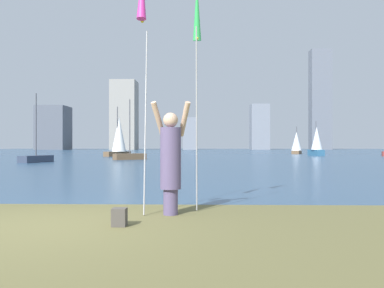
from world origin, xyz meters
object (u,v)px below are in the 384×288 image
(kite_flag_right, at_px, (197,17))
(sailboat_1, at_px, (297,144))
(sailboat_0, at_px, (36,158))
(sailboat_3, at_px, (119,137))
(sailboat_4, at_px, (130,156))
(kite_flag_left, at_px, (142,3))
(person, at_px, (171,159))
(bag, at_px, (119,217))
(sailboat_5, at_px, (317,142))

(kite_flag_right, bearing_deg, sailboat_1, 73.73)
(kite_flag_right, bearing_deg, sailboat_0, 121.27)
(sailboat_3, relative_size, sailboat_4, 1.06)
(kite_flag_left, height_order, kite_flag_right, kite_flag_right)
(kite_flag_right, distance_m, sailboat_3, 34.75)
(person, height_order, sailboat_4, sailboat_4)
(kite_flag_left, distance_m, kite_flag_right, 1.32)
(sailboat_4, bearing_deg, person, -77.58)
(kite_flag_left, relative_size, sailboat_0, 0.86)
(bag, bearing_deg, person, 53.98)
(sailboat_0, distance_m, sailboat_5, 31.01)
(bag, distance_m, sailboat_0, 23.18)
(kite_flag_right, distance_m, sailboat_1, 47.10)
(kite_flag_left, relative_size, sailboat_1, 1.11)
(sailboat_3, bearing_deg, bag, -77.52)
(kite_flag_right, xyz_separation_m, sailboat_4, (-5.94, 24.27, -3.36))
(sailboat_0, xyz_separation_m, sailboat_4, (5.65, 5.19, 0.02))
(sailboat_1, distance_m, sailboat_3, 24.98)
(bag, height_order, sailboat_0, sailboat_0)
(person, relative_size, sailboat_0, 0.41)
(person, distance_m, bag, 1.44)
(sailboat_0, distance_m, sailboat_3, 14.82)
(sailboat_1, bearing_deg, sailboat_4, -132.48)
(kite_flag_left, relative_size, sailboat_4, 0.83)
(kite_flag_right, xyz_separation_m, sailboat_0, (-11.59, 19.09, -3.38))
(sailboat_4, bearing_deg, kite_flag_right, -76.24)
(kite_flag_left, bearing_deg, sailboat_5, 69.30)
(kite_flag_left, distance_m, sailboat_4, 25.94)
(sailboat_0, bearing_deg, person, -60.56)
(sailboat_0, bearing_deg, sailboat_1, 46.46)
(kite_flag_left, relative_size, bag, 15.70)
(bag, xyz_separation_m, sailboat_5, (14.67, 38.84, 1.44))
(person, height_order, sailboat_0, sailboat_0)
(person, relative_size, sailboat_4, 0.39)
(person, relative_size, bag, 7.40)
(kite_flag_left, height_order, bag, kite_flag_left)
(sailboat_3, bearing_deg, sailboat_1, 27.72)
(sailboat_4, bearing_deg, sailboat_0, -137.46)
(kite_flag_right, distance_m, bag, 4.05)
(bag, relative_size, sailboat_0, 0.05)
(sailboat_3, bearing_deg, sailboat_4, -72.20)
(sailboat_0, relative_size, sailboat_1, 1.29)
(person, xyz_separation_m, bag, (-0.69, -0.95, -0.84))
(sailboat_0, relative_size, sailboat_4, 0.96)
(sailboat_1, distance_m, sailboat_4, 28.34)
(kite_flag_left, xyz_separation_m, sailboat_3, (-8.02, 34.51, -1.47))
(sailboat_3, xyz_separation_m, sailboat_4, (2.98, -9.27, -1.81))
(bag, distance_m, sailboat_5, 41.54)
(sailboat_1, bearing_deg, kite_flag_left, -106.98)
(sailboat_5, bearing_deg, sailboat_0, -144.16)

